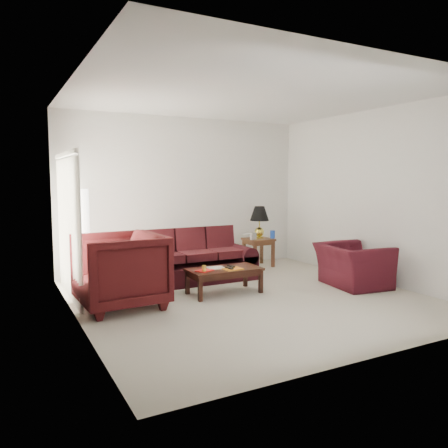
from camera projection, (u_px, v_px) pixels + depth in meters
name	position (u px, v px, depth m)	size (l,w,h in m)	color
floor	(250.00, 298.00, 6.63)	(5.00, 5.00, 0.00)	beige
blinds	(67.00, 227.00, 6.54)	(0.10, 2.00, 2.16)	silver
sofa	(194.00, 257.00, 7.65)	(2.14, 0.93, 0.88)	black
throw_pillow	(145.00, 242.00, 7.81)	(0.38, 0.11, 0.38)	black
end_table	(258.00, 252.00, 9.01)	(0.53, 0.53, 0.58)	#502E1B
table_lamp	(259.00, 222.00, 9.00)	(0.39, 0.39, 0.66)	gold
clock	(253.00, 236.00, 8.79)	(0.14, 0.05, 0.14)	#B7B6BB
blue_canister	(273.00, 234.00, 8.99)	(0.10, 0.10, 0.16)	#1B43B1
picture_frame	(248.00, 233.00, 9.11)	(0.14, 0.02, 0.17)	silver
floor_lamp	(83.00, 236.00, 7.47)	(0.27, 0.27, 1.65)	white
armchair_left	(120.00, 270.00, 6.08)	(1.13, 1.16, 1.05)	#3C0D0F
armchair_right	(353.00, 265.00, 7.32)	(1.09, 0.95, 0.71)	#3C0D16
coffee_table	(224.00, 281.00, 6.86)	(1.15, 0.57, 0.40)	black
magazine_red	(205.00, 270.00, 6.64)	(0.25, 0.19, 0.01)	red
magazine_white	(215.00, 268.00, 6.84)	(0.26, 0.19, 0.01)	white
magazine_orange	(233.00, 269.00, 6.76)	(0.28, 0.21, 0.02)	orange
remote_a	(229.00, 268.00, 6.72)	(0.05, 0.16, 0.02)	black
remote_b	(231.00, 266.00, 6.87)	(0.05, 0.17, 0.02)	black
yellow_glass	(204.00, 269.00, 6.55)	(0.06, 0.06, 0.11)	gold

